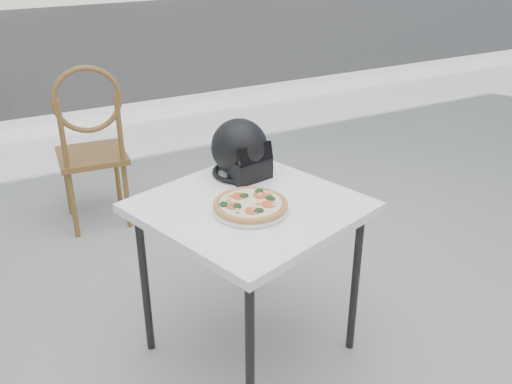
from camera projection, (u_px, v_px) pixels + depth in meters
name	position (u px, v px, depth m)	size (l,w,h in m)	color
ground	(215.00, 301.00, 2.91)	(80.00, 80.00, 0.00)	#999791
street_asphalt	(25.00, 47.00, 8.49)	(30.00, 8.00, 0.00)	black
curb	(84.00, 120.00, 5.28)	(30.00, 0.25, 0.12)	#A9A79E
cafe_table_main	(250.00, 218.00, 2.31)	(0.98, 0.98, 0.74)	white
plate	(251.00, 209.00, 2.21)	(0.37, 0.37, 0.02)	white
pizza	(250.00, 204.00, 2.21)	(0.37, 0.37, 0.04)	#C48448
helmet	(241.00, 151.00, 2.48)	(0.29, 0.30, 0.25)	black
cafe_chair_main	(91.00, 139.00, 3.37)	(0.43, 0.43, 1.04)	brown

